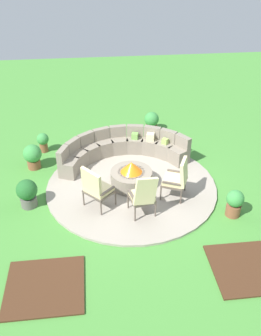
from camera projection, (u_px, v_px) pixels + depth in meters
ground_plane at (131, 186)px, 9.53m from camera, size 24.00×24.00×0.00m
patio_circle at (131, 185)px, 9.51m from camera, size 4.43×4.43×0.06m
mulch_bed_left at (45, 286)px, 6.80m from camera, size 1.47×1.36×0.04m
mulch_bed_right at (249, 268)px, 7.19m from camera, size 1.47×1.36×0.04m
fire_pit at (131, 176)px, 9.35m from camera, size 1.08×1.08×0.69m
curved_stone_bench at (122, 149)px, 10.44m from camera, size 3.70×1.64×0.80m
lounge_chair_front_left at (96, 187)px, 8.42m from camera, size 0.82×0.85×1.14m
lounge_chair_front_right at (143, 195)px, 8.19m from camera, size 0.66×0.65×1.13m
lounge_chair_back_left at (178, 177)px, 8.80m from camera, size 0.75×0.78×1.06m
potted_plant_0 at (27, 192)px, 8.65m from camera, size 0.51×0.51×0.73m
potted_plant_1 at (152, 121)px, 12.04m from camera, size 0.48×0.48×0.66m
potted_plant_2 at (235, 202)px, 8.37m from camera, size 0.41×0.41×0.69m
potted_plant_3 at (33, 156)px, 10.08m from camera, size 0.51×0.51×0.72m
potted_plant_4 at (43, 141)px, 10.88m from camera, size 0.36×0.36×0.60m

